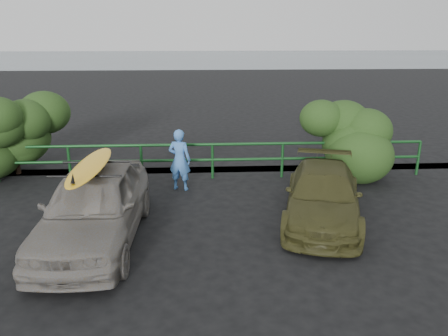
{
  "coord_description": "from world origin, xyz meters",
  "views": [
    {
      "loc": [
        0.69,
        -6.86,
        4.09
      ],
      "look_at": [
        1.19,
        2.42,
        1.12
      ],
      "focal_mm": 35.0,
      "sensor_mm": 36.0,
      "label": 1
    }
  ],
  "objects_px": {
    "sedan": "(94,206)",
    "man": "(180,160)",
    "olive_vehicle": "(323,195)",
    "surfboard": "(90,166)",
    "guardrail": "(177,161)"
  },
  "relations": [
    {
      "from": "sedan",
      "to": "man",
      "type": "height_order",
      "value": "man"
    },
    {
      "from": "olive_vehicle",
      "to": "surfboard",
      "type": "xyz_separation_m",
      "value": [
        -4.82,
        -0.8,
        1.01
      ]
    },
    {
      "from": "guardrail",
      "to": "olive_vehicle",
      "type": "height_order",
      "value": "olive_vehicle"
    },
    {
      "from": "olive_vehicle",
      "to": "man",
      "type": "distance_m",
      "value": 3.87
    },
    {
      "from": "sedan",
      "to": "surfboard",
      "type": "distance_m",
      "value": 0.83
    },
    {
      "from": "guardrail",
      "to": "sedan",
      "type": "bearing_deg",
      "value": -111.15
    },
    {
      "from": "sedan",
      "to": "man",
      "type": "distance_m",
      "value": 3.28
    },
    {
      "from": "sedan",
      "to": "olive_vehicle",
      "type": "distance_m",
      "value": 4.89
    },
    {
      "from": "surfboard",
      "to": "sedan",
      "type": "bearing_deg",
      "value": 0.0
    },
    {
      "from": "sedan",
      "to": "olive_vehicle",
      "type": "height_order",
      "value": "sedan"
    },
    {
      "from": "olive_vehicle",
      "to": "surfboard",
      "type": "distance_m",
      "value": 4.99
    },
    {
      "from": "man",
      "to": "surfboard",
      "type": "bearing_deg",
      "value": 79.42
    },
    {
      "from": "sedan",
      "to": "guardrail",
      "type": "bearing_deg",
      "value": 70.21
    },
    {
      "from": "guardrail",
      "to": "surfboard",
      "type": "height_order",
      "value": "surfboard"
    },
    {
      "from": "guardrail",
      "to": "man",
      "type": "height_order",
      "value": "man"
    }
  ]
}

